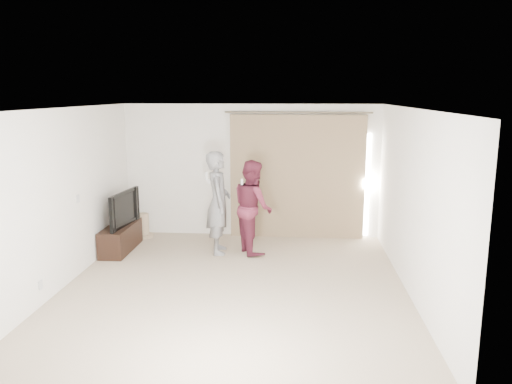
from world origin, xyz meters
TOP-DOWN VIEW (x-y plane):
  - floor at (0.00, 0.00)m, footprint 5.50×5.50m
  - wall_back at (0.00, 2.75)m, footprint 5.00×0.04m
  - wall_left at (-2.50, -0.00)m, footprint 0.04×5.50m
  - ceiling at (0.00, 0.00)m, footprint 5.00×5.50m
  - curtain at (0.91, 2.68)m, footprint 2.80×0.11m
  - tv_console at (-2.27, 1.54)m, footprint 0.42×1.21m
  - tv at (-2.27, 1.54)m, footprint 0.26×1.10m
  - scratching_post at (-2.10, 2.40)m, footprint 0.36×0.36m
  - person_man at (-0.48, 1.58)m, footprint 0.53×0.72m
  - person_woman at (0.13, 1.66)m, footprint 0.91×1.00m

SIDE VIEW (x-z plane):
  - floor at x=0.00m, z-range 0.00..0.00m
  - scratching_post at x=-2.10m, z-range -0.05..0.43m
  - tv_console at x=-2.27m, z-range 0.00..0.47m
  - tv at x=-2.27m, z-range 0.47..1.09m
  - person_woman at x=0.13m, z-range 0.00..1.66m
  - person_man at x=-0.48m, z-range 0.00..1.82m
  - curtain at x=0.91m, z-range -0.02..2.43m
  - wall_left at x=-2.50m, z-range 0.00..2.60m
  - wall_back at x=0.00m, z-range 0.00..2.60m
  - ceiling at x=0.00m, z-range 2.60..2.60m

